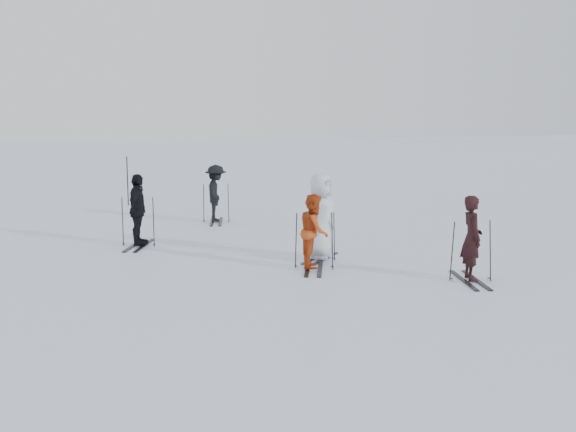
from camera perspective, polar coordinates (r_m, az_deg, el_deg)
The scene contains 12 objects.
ground at distance 15.70m, azimuth 0.79°, elevation -4.16°, with size 120.00×120.00×0.00m, color silver.
skier_near_dark at distance 14.88m, azimuth 14.31°, elevation -1.79°, with size 0.62×0.41×1.71m, color black.
skier_red at distance 15.53m, azimuth 2.08°, elevation -1.29°, with size 0.78×0.61×1.60m, color #B53D14.
skier_grey at distance 16.50m, azimuth 2.56°, elevation -0.08°, with size 0.95×0.62×1.95m, color silver.
skier_uphill_left at distance 18.38m, azimuth -11.79°, elevation 0.40°, with size 1.05×0.44×1.79m, color black.
skier_uphill_far at distance 21.80m, azimuth -5.72°, elevation 1.74°, with size 1.10×0.63×1.71m, color black.
skis_near_dark at distance 14.92m, azimuth 14.28°, elevation -2.62°, with size 0.92×1.74×1.27m, color black, non-canonical shape.
skis_red at distance 15.56m, azimuth 2.08°, elevation -1.88°, with size 0.93×1.75×1.27m, color black, non-canonical shape.
skis_grey at distance 16.56m, azimuth 2.55°, elevation -1.47°, with size 0.82×1.56×1.13m, color black, non-canonical shape.
skis_uphill_left at distance 18.42m, azimuth -11.76°, elevation -0.38°, with size 0.93×1.76×1.28m, color black, non-canonical shape.
skis_uphill_far at distance 21.84m, azimuth -5.71°, elevation 1.09°, with size 0.88×1.66×1.21m, color black, non-canonical shape.
piste_marker at distance 25.98m, azimuth -12.56°, elevation 2.72°, with size 0.04×0.04×1.73m, color black.
Camera 1 is at (-3.50, -14.89, 3.52)m, focal length 45.00 mm.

